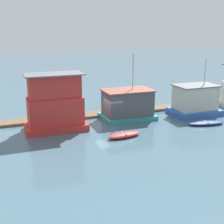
{
  "coord_description": "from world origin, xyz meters",
  "views": [
    {
      "loc": [
        -11.04,
        -30.58,
        10.16
      ],
      "look_at": [
        0.0,
        -1.0,
        1.4
      ],
      "focal_mm": 50.0,
      "sensor_mm": 36.0,
      "label": 1
    }
  ],
  "objects_px": {
    "houseboat_red": "(55,105)",
    "houseboat_blue": "(195,101)",
    "dinghy_navy": "(206,123)",
    "houseboat_teal": "(127,105)",
    "dinghy_red": "(124,135)"
  },
  "relations": [
    {
      "from": "houseboat_red",
      "to": "houseboat_blue",
      "type": "relative_size",
      "value": 0.94
    },
    {
      "from": "houseboat_teal",
      "to": "houseboat_red",
      "type": "bearing_deg",
      "value": -172.49
    },
    {
      "from": "dinghy_red",
      "to": "dinghy_navy",
      "type": "relative_size",
      "value": 0.82
    },
    {
      "from": "dinghy_red",
      "to": "dinghy_navy",
      "type": "distance_m",
      "value": 9.65
    },
    {
      "from": "houseboat_teal",
      "to": "houseboat_blue",
      "type": "height_order",
      "value": "houseboat_teal"
    },
    {
      "from": "houseboat_blue",
      "to": "dinghy_red",
      "type": "height_order",
      "value": "houseboat_blue"
    },
    {
      "from": "houseboat_red",
      "to": "houseboat_teal",
      "type": "relative_size",
      "value": 0.84
    },
    {
      "from": "houseboat_blue",
      "to": "houseboat_red",
      "type": "bearing_deg",
      "value": 179.89
    },
    {
      "from": "houseboat_teal",
      "to": "dinghy_red",
      "type": "xyz_separation_m",
      "value": [
        -2.73,
        -5.63,
        -1.37
      ]
    },
    {
      "from": "dinghy_red",
      "to": "dinghy_navy",
      "type": "bearing_deg",
      "value": 3.23
    },
    {
      "from": "houseboat_teal",
      "to": "dinghy_red",
      "type": "bearing_deg",
      "value": -115.9
    },
    {
      "from": "houseboat_teal",
      "to": "dinghy_navy",
      "type": "height_order",
      "value": "houseboat_teal"
    },
    {
      "from": "houseboat_red",
      "to": "houseboat_blue",
      "type": "bearing_deg",
      "value": -0.11
    },
    {
      "from": "dinghy_navy",
      "to": "houseboat_teal",
      "type": "bearing_deg",
      "value": 143.65
    },
    {
      "from": "houseboat_teal",
      "to": "houseboat_blue",
      "type": "xyz_separation_m",
      "value": [
        8.17,
        -1.12,
        0.03
      ]
    }
  ]
}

